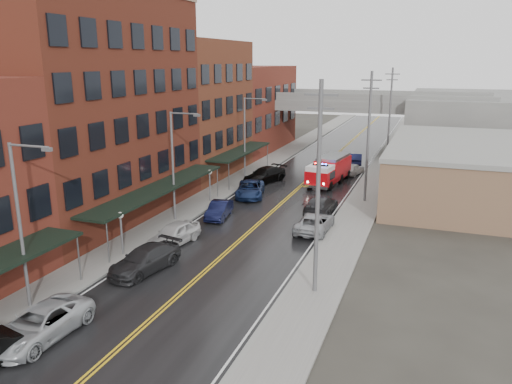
% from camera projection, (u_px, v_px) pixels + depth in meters
% --- Properties ---
extents(road, '(11.00, 160.00, 0.02)m').
position_uv_depth(road, '(275.00, 209.00, 44.62)').
color(road, black).
rests_on(road, ground).
extents(sidewalk_left, '(3.00, 160.00, 0.15)m').
position_uv_depth(sidewalk_left, '(202.00, 201.00, 47.01)').
color(sidewalk_left, slate).
rests_on(sidewalk_left, ground).
extents(sidewalk_right, '(3.00, 160.00, 0.15)m').
position_uv_depth(sidewalk_right, '(357.00, 217.00, 42.20)').
color(sidewalk_right, slate).
rests_on(sidewalk_right, ground).
extents(curb_left, '(0.30, 160.00, 0.15)m').
position_uv_depth(curb_left, '(218.00, 202.00, 46.47)').
color(curb_left, gray).
rests_on(curb_left, ground).
extents(curb_right, '(0.30, 160.00, 0.15)m').
position_uv_depth(curb_right, '(338.00, 215.00, 42.74)').
color(curb_right, gray).
rests_on(curb_right, ground).
extents(brick_building_b, '(9.00, 20.00, 18.00)m').
position_uv_depth(brick_building_b, '(93.00, 110.00, 40.34)').
color(brick_building_b, '#4E2014').
rests_on(brick_building_b, ground).
extents(brick_building_c, '(9.00, 15.00, 15.00)m').
position_uv_depth(brick_building_c, '(193.00, 109.00, 56.62)').
color(brick_building_c, '#602D1C').
rests_on(brick_building_c, ground).
extents(brick_building_far, '(9.00, 20.00, 12.00)m').
position_uv_depth(brick_building_far, '(248.00, 109.00, 72.90)').
color(brick_building_far, maroon).
rests_on(brick_building_far, ground).
extents(tan_building, '(14.00, 22.00, 5.00)m').
position_uv_depth(tan_building, '(466.00, 172.00, 47.78)').
color(tan_building, brown).
rests_on(tan_building, ground).
extents(right_far_block, '(18.00, 30.00, 8.00)m').
position_uv_depth(right_far_block, '(473.00, 122.00, 73.98)').
color(right_far_block, slate).
rests_on(right_far_block, ground).
extents(awning_1, '(2.60, 18.00, 3.09)m').
position_uv_depth(awning_1, '(160.00, 188.00, 39.97)').
color(awning_1, black).
rests_on(awning_1, ground).
extents(awning_2, '(2.60, 13.00, 3.09)m').
position_uv_depth(awning_2, '(241.00, 151.00, 55.86)').
color(awning_2, black).
rests_on(awning_2, ground).
extents(globe_lamp_1, '(0.44, 0.44, 3.12)m').
position_uv_depth(globe_lamp_1, '(121.00, 224.00, 33.43)').
color(globe_lamp_1, '#59595B').
rests_on(globe_lamp_1, ground).
extents(globe_lamp_2, '(0.44, 0.44, 3.12)m').
position_uv_depth(globe_lamp_2, '(210.00, 178.00, 46.14)').
color(globe_lamp_2, '#59595B').
rests_on(globe_lamp_2, ground).
extents(street_lamp_0, '(2.64, 0.22, 9.00)m').
position_uv_depth(street_lamp_0, '(22.00, 217.00, 25.47)').
color(street_lamp_0, '#59595B').
rests_on(street_lamp_0, ground).
extents(street_lamp_1, '(2.64, 0.22, 9.00)m').
position_uv_depth(street_lamp_1, '(175.00, 160.00, 40.00)').
color(street_lamp_1, '#59595B').
rests_on(street_lamp_1, ground).
extents(street_lamp_2, '(2.64, 0.22, 9.00)m').
position_uv_depth(street_lamp_2, '(247.00, 133.00, 54.53)').
color(street_lamp_2, '#59595B').
rests_on(street_lamp_2, ground).
extents(utility_pole_0, '(1.80, 0.24, 12.00)m').
position_uv_depth(utility_pole_0, '(318.00, 187.00, 27.00)').
color(utility_pole_0, '#59595B').
rests_on(utility_pole_0, ground).
extents(utility_pole_1, '(1.80, 0.24, 12.00)m').
position_uv_depth(utility_pole_1, '(368.00, 135.00, 45.16)').
color(utility_pole_1, '#59595B').
rests_on(utility_pole_1, ground).
extents(utility_pole_2, '(1.80, 0.24, 12.00)m').
position_uv_depth(utility_pole_2, '(390.00, 114.00, 63.33)').
color(utility_pole_2, '#59595B').
rests_on(utility_pole_2, ground).
extents(overpass, '(40.00, 10.00, 7.50)m').
position_uv_depth(overpass, '(343.00, 109.00, 72.14)').
color(overpass, slate).
rests_on(overpass, ground).
extents(fire_truck, '(3.99, 8.17, 2.89)m').
position_uv_depth(fire_truck, '(329.00, 170.00, 53.34)').
color(fire_truck, '#BD080F').
rests_on(fire_truck, ground).
extents(parked_car_left_2, '(2.74, 5.58, 1.53)m').
position_uv_depth(parked_car_left_2, '(40.00, 324.00, 23.77)').
color(parked_car_left_2, '#ABAFB3').
rests_on(parked_car_left_2, ground).
extents(parked_car_left_3, '(3.14, 5.64, 1.55)m').
position_uv_depth(parked_car_left_3, '(145.00, 259.00, 31.40)').
color(parked_car_left_3, '#242427').
rests_on(parked_car_left_3, ground).
extents(parked_car_left_4, '(2.54, 4.92, 1.60)m').
position_uv_depth(parked_car_left_4, '(174.00, 234.00, 35.93)').
color(parked_car_left_4, silver).
rests_on(parked_car_left_4, ground).
extents(parked_car_left_5, '(2.09, 4.41, 1.40)m').
position_uv_depth(parked_car_left_5, '(219.00, 210.00, 42.03)').
color(parked_car_left_5, black).
rests_on(parked_car_left_5, ground).
extents(parked_car_left_6, '(3.87, 5.92, 1.51)m').
position_uv_depth(parked_car_left_6, '(250.00, 189.00, 48.52)').
color(parked_car_left_6, '#14244E').
rests_on(parked_car_left_6, ground).
extents(parked_car_left_7, '(4.07, 6.10, 1.64)m').
position_uv_depth(parked_car_left_7, '(265.00, 175.00, 54.05)').
color(parked_car_left_7, black).
rests_on(parked_car_left_7, ground).
extents(parked_car_right_0, '(2.46, 5.20, 1.44)m').
position_uv_depth(parked_car_right_0, '(315.00, 222.00, 38.70)').
color(parked_car_right_0, '#93969B').
rests_on(parked_car_right_0, ground).
extents(parked_car_right_1, '(2.32, 5.30, 1.51)m').
position_uv_depth(parked_car_right_1, '(321.00, 205.00, 43.25)').
color(parked_car_right_1, '#27272A').
rests_on(parked_car_right_1, ground).
extents(parked_car_right_2, '(2.59, 4.26, 1.36)m').
position_uv_depth(parked_car_right_2, '(353.00, 169.00, 57.76)').
color(parked_car_right_2, silver).
rests_on(parked_car_right_2, ground).
extents(parked_car_right_3, '(2.15, 4.57, 1.45)m').
position_uv_depth(parked_car_right_3, '(356.00, 159.00, 63.41)').
color(parked_car_right_3, black).
rests_on(parked_car_right_3, ground).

